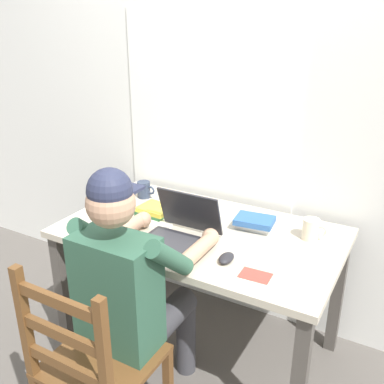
% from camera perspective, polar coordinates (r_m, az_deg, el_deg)
% --- Properties ---
extents(ground_plane, '(8.00, 8.00, 0.00)m').
position_cam_1_polar(ground_plane, '(2.64, 0.98, -19.47)').
color(ground_plane, '#56514C').
extents(back_wall, '(6.00, 0.08, 2.60)m').
position_cam_1_polar(back_wall, '(2.46, 6.59, 11.29)').
color(back_wall, silver).
rests_on(back_wall, ground).
extents(desk, '(1.40, 0.81, 0.74)m').
position_cam_1_polar(desk, '(2.26, 1.09, -7.05)').
color(desk, '#BCB29E').
rests_on(desk, ground).
extents(seated_person, '(0.50, 0.60, 1.23)m').
position_cam_1_polar(seated_person, '(1.93, -7.72, -11.81)').
color(seated_person, '#2D5642').
rests_on(seated_person, ground).
extents(wooden_chair, '(0.42, 0.42, 0.93)m').
position_cam_1_polar(wooden_chair, '(1.91, -12.73, -21.37)').
color(wooden_chair, brown).
rests_on(wooden_chair, ground).
extents(laptop, '(0.33, 0.30, 0.23)m').
position_cam_1_polar(laptop, '(2.09, -1.53, -5.10)').
color(laptop, '#232328').
rests_on(laptop, desk).
extents(computer_mouse, '(0.06, 0.10, 0.03)m').
position_cam_1_polar(computer_mouse, '(1.95, 4.51, -8.60)').
color(computer_mouse, '#232328').
rests_on(computer_mouse, desk).
extents(coffee_mug_white, '(0.12, 0.08, 0.10)m').
position_cam_1_polar(coffee_mug_white, '(2.18, 15.32, -4.71)').
color(coffee_mug_white, beige).
rests_on(coffee_mug_white, desk).
extents(coffee_mug_dark, '(0.12, 0.08, 0.10)m').
position_cam_1_polar(coffee_mug_dark, '(2.61, -6.26, 0.32)').
color(coffee_mug_dark, '#2D384C').
rests_on(coffee_mug_dark, desk).
extents(book_stack_main, '(0.19, 0.17, 0.06)m').
position_cam_1_polar(book_stack_main, '(2.37, -4.82, -2.44)').
color(book_stack_main, '#38844C').
rests_on(book_stack_main, desk).
extents(book_stack_side, '(0.21, 0.16, 0.06)m').
position_cam_1_polar(book_stack_side, '(2.24, 8.19, -3.97)').
color(book_stack_side, white).
rests_on(book_stack_side, desk).
extents(paper_pile_near_laptop, '(0.27, 0.25, 0.01)m').
position_cam_1_polar(paper_pile_near_laptop, '(2.30, -10.47, -4.26)').
color(paper_pile_near_laptop, silver).
rests_on(paper_pile_near_laptop, desk).
extents(paper_pile_back_corner, '(0.27, 0.26, 0.01)m').
position_cam_1_polar(paper_pile_back_corner, '(2.33, -4.91, -3.53)').
color(paper_pile_back_corner, silver).
rests_on(paper_pile_back_corner, desk).
extents(paper_pile_side, '(0.29, 0.27, 0.01)m').
position_cam_1_polar(paper_pile_side, '(2.43, -3.81, -2.30)').
color(paper_pile_side, white).
rests_on(paper_pile_side, desk).
extents(landscape_photo_print, '(0.13, 0.10, 0.00)m').
position_cam_1_polar(landscape_photo_print, '(1.87, 8.28, -10.73)').
color(landscape_photo_print, '#C63D33').
rests_on(landscape_photo_print, desk).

